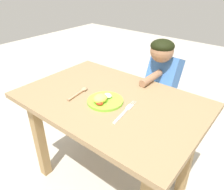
{
  "coord_description": "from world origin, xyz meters",
  "views": [
    {
      "loc": [
        0.7,
        -0.84,
        1.35
      ],
      "look_at": [
        0.01,
        0.01,
        0.72
      ],
      "focal_mm": 34.99,
      "sensor_mm": 36.0,
      "label": 1
    }
  ],
  "objects": [
    {
      "name": "plate",
      "position": [
        0.0,
        -0.06,
        0.72
      ],
      "size": [
        0.2,
        0.2,
        0.06
      ],
      "color": "#85CF36",
      "rests_on": "dining_table"
    },
    {
      "name": "ground_plane",
      "position": [
        0.0,
        0.0,
        0.0
      ],
      "size": [
        8.0,
        8.0,
        0.0
      ],
      "primitive_type": "plane",
      "color": "#BDB6A7"
    },
    {
      "name": "fork",
      "position": [
        0.15,
        -0.06,
        0.71
      ],
      "size": [
        0.05,
        0.24,
        0.01
      ],
      "rotation": [
        0.0,
        0.0,
        1.73
      ],
      "color": "silver",
      "rests_on": "dining_table"
    },
    {
      "name": "dining_table",
      "position": [
        0.0,
        0.0,
        0.58
      ],
      "size": [
        1.07,
        0.71,
        0.7
      ],
      "color": "#927550",
      "rests_on": "ground_plane"
    },
    {
      "name": "spoon",
      "position": [
        -0.18,
        -0.07,
        0.71
      ],
      "size": [
        0.05,
        0.18,
        0.02
      ],
      "rotation": [
        0.0,
        0.0,
        1.72
      ],
      "color": "tan",
      "rests_on": "dining_table"
    },
    {
      "name": "person",
      "position": [
        0.07,
        0.53,
        0.49
      ],
      "size": [
        0.21,
        0.42,
        0.96
      ],
      "rotation": [
        0.0,
        0.0,
        3.14
      ],
      "color": "#30485E",
      "rests_on": "ground_plane"
    }
  ]
}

